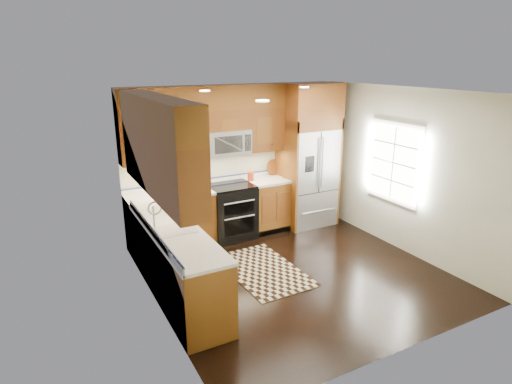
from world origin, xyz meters
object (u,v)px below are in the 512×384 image
range (231,211)px  refrigerator (308,156)px  rug (263,270)px  knife_block (194,180)px  utensil_crock (251,175)px

range → refrigerator: size_ratio=0.36×
refrigerator → rug: refrigerator is taller
range → knife_block: size_ratio=3.30×
rug → knife_block: (-0.45, 1.59, 1.05)m
refrigerator → rug: (-1.67, -1.33, -1.30)m
utensil_crock → refrigerator: bearing=-7.6°
utensil_crock → range: bearing=-166.0°
range → rug: (-0.12, -1.37, -0.46)m
utensil_crock → rug: bearing=-110.7°
range → utensil_crock: utensil_crock is taller
range → knife_block: bearing=158.9°
rug → refrigerator: bearing=37.5°
knife_block → utensil_crock: utensil_crock is taller
utensil_crock → knife_block: bearing=173.9°
refrigerator → rug: size_ratio=1.64×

